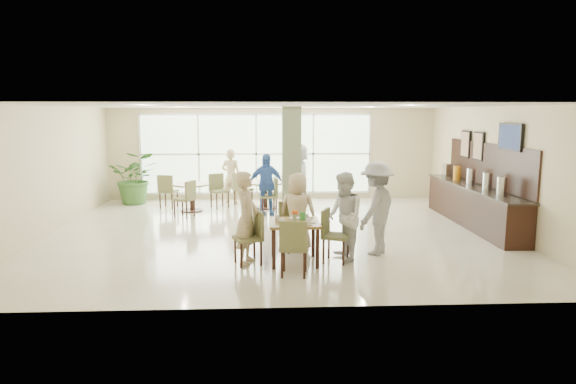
{
  "coord_description": "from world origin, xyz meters",
  "views": [
    {
      "loc": [
        -0.28,
        -11.24,
        2.67
      ],
      "look_at": [
        0.2,
        -1.2,
        1.1
      ],
      "focal_mm": 32.0,
      "sensor_mm": 36.0,
      "label": 1
    }
  ],
  "objects_px": {
    "teen_standing": "(377,208)",
    "teen_left": "(247,218)",
    "adult_standing": "(231,176)",
    "round_table_left": "(191,191)",
    "teen_right": "(344,217)",
    "buffet_counter": "(474,202)",
    "main_table": "(294,227)",
    "adult_a": "(266,184)",
    "teen_far": "(298,212)",
    "round_table_right": "(266,187)",
    "adult_b": "(299,176)",
    "potted_plant": "(135,178)"
  },
  "relations": [
    {
      "from": "potted_plant",
      "to": "teen_left",
      "type": "height_order",
      "value": "teen_left"
    },
    {
      "from": "potted_plant",
      "to": "teen_far",
      "type": "xyz_separation_m",
      "value": [
        4.4,
        -5.39,
        -0.01
      ]
    },
    {
      "from": "teen_left",
      "to": "teen_standing",
      "type": "relative_size",
      "value": 0.93
    },
    {
      "from": "teen_right",
      "to": "adult_a",
      "type": "bearing_deg",
      "value": -171.3
    },
    {
      "from": "potted_plant",
      "to": "teen_far",
      "type": "relative_size",
      "value": 1.01
    },
    {
      "from": "round_table_right",
      "to": "teen_standing",
      "type": "bearing_deg",
      "value": -66.71
    },
    {
      "from": "potted_plant",
      "to": "main_table",
      "type": "bearing_deg",
      "value": -55.34
    },
    {
      "from": "round_table_right",
      "to": "adult_a",
      "type": "xyz_separation_m",
      "value": [
        0.01,
        -0.96,
        0.22
      ]
    },
    {
      "from": "teen_left",
      "to": "adult_standing",
      "type": "relative_size",
      "value": 1.02
    },
    {
      "from": "round_table_left",
      "to": "teen_right",
      "type": "distance_m",
      "value": 5.95
    },
    {
      "from": "buffet_counter",
      "to": "teen_standing",
      "type": "bearing_deg",
      "value": -140.55
    },
    {
      "from": "teen_right",
      "to": "buffet_counter",
      "type": "bearing_deg",
      "value": 118.66
    },
    {
      "from": "main_table",
      "to": "teen_left",
      "type": "bearing_deg",
      "value": 179.04
    },
    {
      "from": "round_table_right",
      "to": "teen_far",
      "type": "relative_size",
      "value": 0.78
    },
    {
      "from": "teen_standing",
      "to": "buffet_counter",
      "type": "bearing_deg",
      "value": 165.64
    },
    {
      "from": "buffet_counter",
      "to": "adult_b",
      "type": "xyz_separation_m",
      "value": [
        -3.99,
        2.53,
        0.35
      ]
    },
    {
      "from": "teen_far",
      "to": "adult_standing",
      "type": "xyz_separation_m",
      "value": [
        -1.6,
        5.28,
        0.04
      ]
    },
    {
      "from": "teen_left",
      "to": "adult_a",
      "type": "bearing_deg",
      "value": 9.36
    },
    {
      "from": "teen_right",
      "to": "adult_standing",
      "type": "xyz_separation_m",
      "value": [
        -2.39,
        5.99,
        0.0
      ]
    },
    {
      "from": "round_table_left",
      "to": "teen_standing",
      "type": "xyz_separation_m",
      "value": [
        4.09,
        -4.46,
        0.33
      ]
    },
    {
      "from": "teen_standing",
      "to": "teen_left",
      "type": "bearing_deg",
      "value": -42.06
    },
    {
      "from": "round_table_right",
      "to": "buffet_counter",
      "type": "bearing_deg",
      "value": -26.51
    },
    {
      "from": "round_table_left",
      "to": "adult_a",
      "type": "relative_size",
      "value": 0.62
    },
    {
      "from": "teen_standing",
      "to": "adult_standing",
      "type": "bearing_deg",
      "value": -114.95
    },
    {
      "from": "adult_standing",
      "to": "teen_left",
      "type": "bearing_deg",
      "value": 114.73
    },
    {
      "from": "teen_left",
      "to": "teen_right",
      "type": "relative_size",
      "value": 1.02
    },
    {
      "from": "main_table",
      "to": "adult_a",
      "type": "height_order",
      "value": "adult_a"
    },
    {
      "from": "buffet_counter",
      "to": "main_table",
      "type": "bearing_deg",
      "value": -147.12
    },
    {
      "from": "adult_b",
      "to": "main_table",
      "type": "bearing_deg",
      "value": 16.39
    },
    {
      "from": "round_table_right",
      "to": "adult_standing",
      "type": "relative_size",
      "value": 0.74
    },
    {
      "from": "potted_plant",
      "to": "adult_a",
      "type": "xyz_separation_m",
      "value": [
        3.81,
        -1.84,
        0.04
      ]
    },
    {
      "from": "teen_right",
      "to": "teen_standing",
      "type": "xyz_separation_m",
      "value": [
        0.68,
        0.41,
        0.08
      ]
    },
    {
      "from": "buffet_counter",
      "to": "teen_left",
      "type": "xyz_separation_m",
      "value": [
        -5.29,
        -2.86,
        0.27
      ]
    },
    {
      "from": "adult_a",
      "to": "buffet_counter",
      "type": "bearing_deg",
      "value": -24.89
    },
    {
      "from": "main_table",
      "to": "round_table_right",
      "type": "distance_m",
      "value": 5.35
    },
    {
      "from": "main_table",
      "to": "adult_standing",
      "type": "bearing_deg",
      "value": 103.74
    },
    {
      "from": "buffet_counter",
      "to": "adult_a",
      "type": "xyz_separation_m",
      "value": [
        -4.92,
        1.49,
        0.25
      ]
    },
    {
      "from": "round_table_left",
      "to": "adult_a",
      "type": "xyz_separation_m",
      "value": [
        2.02,
        -0.62,
        0.26
      ]
    },
    {
      "from": "main_table",
      "to": "buffet_counter",
      "type": "distance_m",
      "value": 5.29
    },
    {
      "from": "round_table_left",
      "to": "adult_b",
      "type": "distance_m",
      "value": 3.0
    },
    {
      "from": "teen_left",
      "to": "adult_a",
      "type": "height_order",
      "value": "teen_left"
    },
    {
      "from": "main_table",
      "to": "teen_far",
      "type": "distance_m",
      "value": 0.83
    },
    {
      "from": "main_table",
      "to": "teen_right",
      "type": "height_order",
      "value": "teen_right"
    },
    {
      "from": "main_table",
      "to": "potted_plant",
      "type": "distance_m",
      "value": 7.54
    },
    {
      "from": "teen_far",
      "to": "adult_a",
      "type": "bearing_deg",
      "value": -61.6
    },
    {
      "from": "main_table",
      "to": "adult_b",
      "type": "bearing_deg",
      "value": 85.22
    },
    {
      "from": "round_table_left",
      "to": "teen_left",
      "type": "relative_size",
      "value": 0.61
    },
    {
      "from": "potted_plant",
      "to": "teen_right",
      "type": "xyz_separation_m",
      "value": [
        5.19,
        -6.09,
        0.04
      ]
    },
    {
      "from": "teen_standing",
      "to": "adult_standing",
      "type": "relative_size",
      "value": 1.09
    },
    {
      "from": "round_table_left",
      "to": "teen_right",
      "type": "relative_size",
      "value": 0.62
    }
  ]
}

